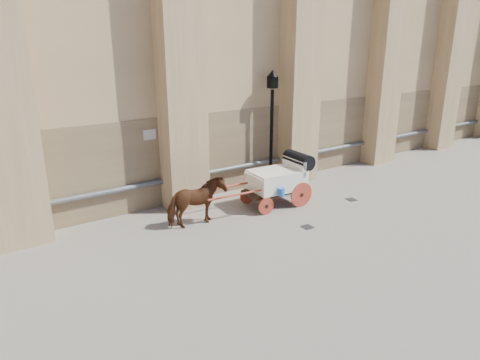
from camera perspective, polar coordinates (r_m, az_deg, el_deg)
ground at (r=12.43m, az=4.81°, el=-7.33°), size 90.00×90.00×0.00m
horse at (r=12.80m, az=-5.83°, el=-2.99°), size 1.78×0.85×1.48m
carriage at (r=14.48m, az=5.36°, el=0.28°), size 4.00×1.45×1.72m
street_lamp at (r=15.86m, az=4.23°, el=7.10°), size 0.41×0.41×4.37m
drain_grate_near at (r=13.05m, az=8.97°, el=-6.20°), size 0.34×0.34×0.01m
drain_grate_far at (r=15.58m, az=14.62°, el=-2.54°), size 0.38×0.38×0.01m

